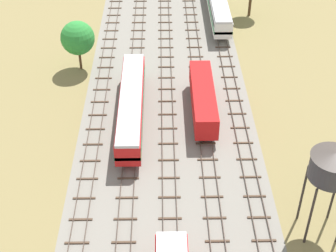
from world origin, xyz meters
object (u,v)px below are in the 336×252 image
object	(u,v)px
diesel_railcar_left_near	(131,104)
freight_boxcar_centre_mid	(203,98)
diesel_railcar_centre_right_midfar	(218,4)
water_tower	(333,166)

from	to	relation	value
diesel_railcar_left_near	freight_boxcar_centre_mid	size ratio (longest dim) A/B	1.46
diesel_railcar_centre_right_midfar	water_tower	distance (m)	48.81
freight_boxcar_centre_mid	diesel_railcar_centre_right_midfar	xyz separation A→B (m)	(4.53, 28.36, 0.15)
freight_boxcar_centre_mid	diesel_railcar_centre_right_midfar	distance (m)	28.72
diesel_railcar_centre_right_midfar	freight_boxcar_centre_mid	bearing A→B (deg)	-99.08
diesel_railcar_left_near	freight_boxcar_centre_mid	world-z (taller)	diesel_railcar_left_near
freight_boxcar_centre_mid	water_tower	size ratio (longest dim) A/B	1.40
freight_boxcar_centre_mid	water_tower	xyz separation A→B (m)	(9.96, -19.79, 5.97)
diesel_railcar_left_near	water_tower	world-z (taller)	water_tower
freight_boxcar_centre_mid	water_tower	bearing A→B (deg)	-63.28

